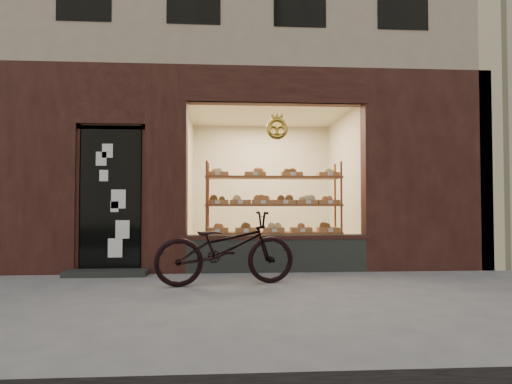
{
  "coord_description": "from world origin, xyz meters",
  "views": [
    {
      "loc": [
        -0.22,
        -3.91,
        1.02
      ],
      "look_at": [
        0.13,
        2.0,
        1.2
      ],
      "focal_mm": 28.0,
      "sensor_mm": 36.0,
      "label": 1
    }
  ],
  "objects": [
    {
      "name": "bakery_building",
      "position": [
        0.04,
        5.29,
        5.58
      ],
      "size": [
        7.2,
        7.28,
        9.0
      ],
      "color": "black",
      "rests_on": "ground"
    },
    {
      "name": "ground",
      "position": [
        0.0,
        0.0,
        0.0
      ],
      "size": [
        90.0,
        90.0,
        0.0
      ],
      "primitive_type": "plane",
      "color": "slate"
    },
    {
      "name": "display_shelf",
      "position": [
        0.45,
        2.55,
        0.87
      ],
      "size": [
        2.2,
        0.45,
        1.7
      ],
      "color": "brown",
      "rests_on": "ground"
    },
    {
      "name": "bicycle",
      "position": [
        -0.3,
        1.17,
        0.46
      ],
      "size": [
        1.84,
        0.89,
        0.93
      ],
      "primitive_type": "imported",
      "rotation": [
        0.0,
        0.0,
        1.73
      ],
      "color": "black",
      "rests_on": "ground"
    }
  ]
}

